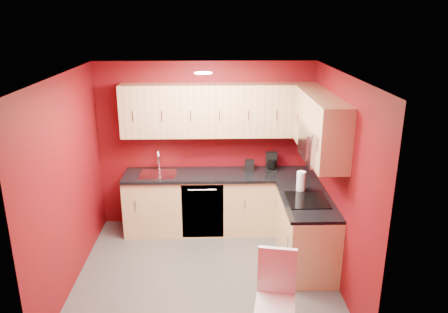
{
  "coord_description": "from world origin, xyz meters",
  "views": [
    {
      "loc": [
        0.1,
        -4.79,
        3.15
      ],
      "look_at": [
        0.25,
        0.55,
        1.38
      ],
      "focal_mm": 35.0,
      "sensor_mm": 36.0,
      "label": 1
    }
  ],
  "objects_px": {
    "coffee_maker": "(272,162)",
    "dining_chair": "(275,300)",
    "microwave": "(320,143)",
    "paper_towel": "(301,181)",
    "napkin_holder": "(250,165)",
    "sink": "(158,172)"
  },
  "relations": [
    {
      "from": "microwave",
      "to": "napkin_holder",
      "type": "height_order",
      "value": "microwave"
    },
    {
      "from": "coffee_maker",
      "to": "napkin_holder",
      "type": "distance_m",
      "value": 0.33
    },
    {
      "from": "microwave",
      "to": "coffee_maker",
      "type": "relative_size",
      "value": 2.82
    },
    {
      "from": "dining_chair",
      "to": "microwave",
      "type": "bearing_deg",
      "value": 74.52
    },
    {
      "from": "paper_towel",
      "to": "dining_chair",
      "type": "relative_size",
      "value": 0.28
    },
    {
      "from": "sink",
      "to": "paper_towel",
      "type": "distance_m",
      "value": 2.08
    },
    {
      "from": "napkin_holder",
      "to": "dining_chair",
      "type": "height_order",
      "value": "napkin_holder"
    },
    {
      "from": "napkin_holder",
      "to": "dining_chair",
      "type": "bearing_deg",
      "value": -88.88
    },
    {
      "from": "coffee_maker",
      "to": "paper_towel",
      "type": "bearing_deg",
      "value": -69.86
    },
    {
      "from": "coffee_maker",
      "to": "napkin_holder",
      "type": "bearing_deg",
      "value": 174.38
    },
    {
      "from": "microwave",
      "to": "dining_chair",
      "type": "bearing_deg",
      "value": -116.37
    },
    {
      "from": "paper_towel",
      "to": "dining_chair",
      "type": "bearing_deg",
      "value": -108.07
    },
    {
      "from": "coffee_maker",
      "to": "dining_chair",
      "type": "xyz_separation_m",
      "value": [
        -0.28,
        -2.49,
        -0.57
      ]
    },
    {
      "from": "microwave",
      "to": "coffee_maker",
      "type": "distance_m",
      "value": 1.32
    },
    {
      "from": "microwave",
      "to": "napkin_holder",
      "type": "relative_size",
      "value": 5.1
    },
    {
      "from": "coffee_maker",
      "to": "dining_chair",
      "type": "distance_m",
      "value": 2.57
    },
    {
      "from": "microwave",
      "to": "napkin_holder",
      "type": "xyz_separation_m",
      "value": [
        -0.74,
        1.13,
        -0.68
      ]
    },
    {
      "from": "napkin_holder",
      "to": "coffee_maker",
      "type": "bearing_deg",
      "value": -6.28
    },
    {
      "from": "coffee_maker",
      "to": "paper_towel",
      "type": "distance_m",
      "value": 0.84
    },
    {
      "from": "sink",
      "to": "coffee_maker",
      "type": "xyz_separation_m",
      "value": [
        1.68,
        0.09,
        0.1
      ]
    },
    {
      "from": "coffee_maker",
      "to": "paper_towel",
      "type": "height_order",
      "value": "same"
    },
    {
      "from": "coffee_maker",
      "to": "sink",
      "type": "bearing_deg",
      "value": -176.3
    }
  ]
}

